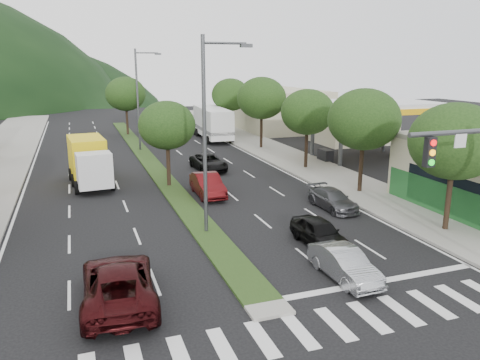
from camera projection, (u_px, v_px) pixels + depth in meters
name	position (u px, v px, depth m)	size (l,w,h in m)	color
ground	(264.00, 305.00, 17.25)	(160.00, 160.00, 0.00)	black
sidewalk_right	(286.00, 156.00, 44.13)	(5.00, 90.00, 0.15)	gray
median	(148.00, 159.00, 42.83)	(1.60, 56.00, 0.12)	#203814
crosswalk	(287.00, 334.00, 15.42)	(19.00, 2.20, 0.01)	silver
gas_canopy	(366.00, 108.00, 42.38)	(12.20, 8.20, 5.25)	silver
bldg_right_far	(274.00, 109.00, 63.15)	(10.00, 16.00, 5.20)	#BFB997
tree_r_a	(455.00, 141.00, 23.62)	(4.60, 4.60, 6.63)	black
tree_r_b	(364.00, 119.00, 30.87)	(4.80, 4.80, 6.94)	black
tree_r_c	(307.00, 112.00, 38.26)	(4.40, 4.40, 6.48)	black
tree_r_d	(262.00, 98.00, 47.29)	(5.00, 5.00, 7.17)	black
tree_r_e	(231.00, 95.00, 56.50)	(4.60, 4.60, 6.71)	black
tree_med_near	(167.00, 125.00, 32.62)	(4.00, 4.00, 6.02)	black
tree_med_far	(126.00, 94.00, 56.24)	(4.80, 4.80, 6.94)	black
streetlight_near	(208.00, 127.00, 23.27)	(2.60, 0.25, 10.00)	#47494C
streetlight_mid	(140.00, 95.00, 46.12)	(2.60, 0.25, 10.00)	#47494C
sedan_silver	(344.00, 264.00, 19.23)	(1.36, 3.89, 1.28)	#9B9DA2
suv_maroon	(118.00, 283.00, 17.26)	(2.59, 5.62, 1.56)	black
car_queue_a	(320.00, 232.00, 22.73)	(1.58, 3.93, 1.34)	black
car_queue_b	(333.00, 199.00, 28.51)	(1.66, 4.08, 1.19)	#434448
car_queue_c	(208.00, 185.00, 31.28)	(1.57, 4.50, 1.48)	#4E0D0F
car_queue_d	(209.00, 162.00, 38.74)	(2.18, 4.72, 1.31)	black
box_truck	(89.00, 163.00, 34.10)	(3.11, 6.96, 3.34)	silver
motorhome	(213.00, 123.00, 54.10)	(3.37, 9.51, 3.60)	white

